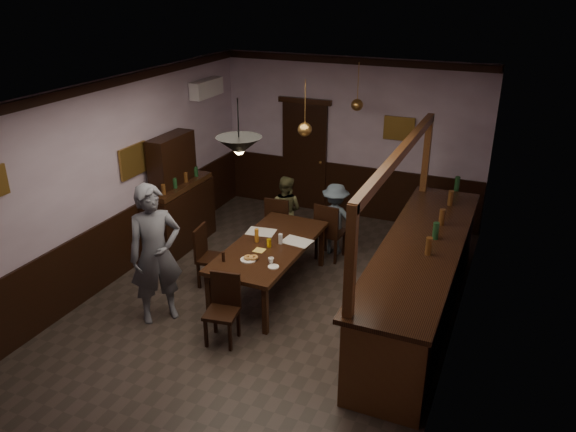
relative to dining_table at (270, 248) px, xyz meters
The scene contains 30 objects.
room 1.11m from the dining_table, 78.71° to the right, with size 5.01×8.01×3.01m.
dining_table is the anchor object (origin of this frame).
chair_far_left 1.36m from the dining_table, 108.70° to the left, with size 0.45×0.45×0.96m.
chair_far_right 1.35m from the dining_table, 70.28° to the left, with size 0.46×0.46×0.98m.
chair_near 1.34m from the dining_table, 91.04° to the right, with size 0.45×0.45×0.91m.
chair_side 0.97m from the dining_table, 167.76° to the right, with size 0.45×0.45×0.93m.
person_standing 1.66m from the dining_table, 130.53° to the right, with size 0.70×0.46×1.92m, color #585A65.
person_seated_left 1.62m from the dining_table, 105.69° to the left, with size 0.60×0.46×1.22m, color brown.
person_seated_right 1.62m from the dining_table, 73.31° to the left, with size 0.79×0.45×1.22m, color #4E5F6F.
newspaper_left 0.45m from the dining_table, 132.08° to the left, with size 0.42×0.30×0.01m, color silver.
newspaper_right 0.41m from the dining_table, 36.19° to the left, with size 0.42×0.30×0.01m, color silver.
napkin 0.25m from the dining_table, 103.07° to the right, with size 0.15×0.15×0.00m, color #E6C654.
saucer 0.69m from the dining_table, 60.75° to the right, with size 0.15×0.15×0.01m, color white.
coffee_cup 0.60m from the dining_table, 63.09° to the right, with size 0.08×0.08×0.07m, color white.
pastry_plate 0.56m from the dining_table, 96.47° to the right, with size 0.22×0.22×0.01m, color white.
pastry_ring_a 0.55m from the dining_table, 97.05° to the right, with size 0.13×0.13×0.04m, color #C68C47.
pastry_ring_b 0.52m from the dining_table, 90.29° to the right, with size 0.13×0.13×0.04m, color #C68C47.
soda_can 0.15m from the dining_table, 72.41° to the right, with size 0.07×0.07×0.12m, color yellow.
beer_glass 0.27m from the dining_table, behind, with size 0.06×0.06×0.20m, color #BF721E.
water_glass 0.21m from the dining_table, 33.36° to the left, with size 0.06×0.06×0.15m, color silver.
pepper_mill 0.81m from the dining_table, 116.44° to the right, with size 0.04×0.04×0.14m, color black.
sideboard 2.20m from the dining_table, 160.07° to the left, with size 0.53×1.47×1.95m.
bar_counter 2.15m from the dining_table, ahead, with size 0.98×4.22×2.37m.
door_back 3.31m from the dining_table, 103.19° to the left, with size 0.90×0.06×2.10m, color black.
ac_unit 3.57m from the dining_table, 136.00° to the left, with size 0.20×0.85×0.30m.
picture_left_large 2.52m from the dining_table, behind, with size 0.04×0.62×0.48m.
picture_back 3.56m from the dining_table, 71.93° to the left, with size 0.55×0.04×0.42m.
pendant_iron 1.91m from the dining_table, 90.50° to the right, with size 0.56×0.56×0.69m.
pendant_brass_mid 1.77m from the dining_table, 70.05° to the left, with size 0.20×0.20×0.81m.
pendant_brass_far 3.05m from the dining_table, 80.03° to the left, with size 0.20×0.20×0.81m.
Camera 1 is at (2.97, -5.79, 4.31)m, focal length 35.00 mm.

